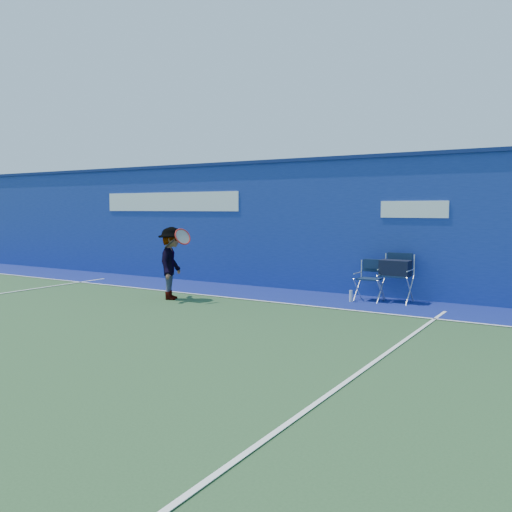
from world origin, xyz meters
The scene contains 8 objects.
ground centered at (0.00, 0.00, 0.00)m, with size 80.00×80.00×0.00m, color #2A4B28.
stadium_wall centered at (0.00, 5.20, 1.55)m, with size 24.00×0.50×3.08m.
out_of_bounds_strip centered at (0.00, 4.10, 0.00)m, with size 24.00×1.80×0.01m, color navy.
court_lines centered at (0.00, 0.60, 0.01)m, with size 24.00×12.00×0.01m.
directors_chair_left centered at (2.86, 4.46, 0.28)m, with size 0.51×0.47×0.85m.
directors_chair_right centered at (3.38, 4.57, 0.42)m, with size 0.60×0.54×1.00m.
water_bottle centered at (2.60, 4.11, 0.12)m, with size 0.07×0.07×0.24m, color silver.
tennis_player centered at (-0.77, 2.46, 0.77)m, with size 1.02×1.14×1.53m.
Camera 1 is at (6.70, -6.29, 1.91)m, focal length 38.00 mm.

